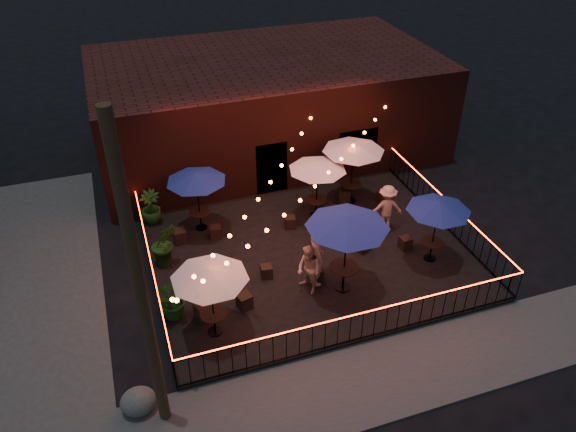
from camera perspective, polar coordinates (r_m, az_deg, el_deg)
The scene contains 35 objects.
ground at distance 17.11m, azimuth 4.53°, elevation -8.15°, with size 110.00×110.00×0.00m, color black.
patio at distance 18.46m, azimuth 2.15°, elevation -4.00°, with size 10.00×8.00×0.15m, color black.
sidewalk at distance 15.12m, azimuth 9.46°, elevation -15.94°, with size 18.00×2.50×0.05m, color #43413E.
brick_building at distance 24.29m, azimuth -2.28°, elevation 11.34°, with size 14.00×8.00×4.00m.
utility_pole at distance 11.63m, azimuth -14.72°, elevation -7.53°, with size 0.26×0.26×8.00m, color #392417.
fence_front at distance 15.37m, azimuth 7.56°, elevation -11.08°, with size 10.00×0.04×1.04m.
fence_left at distance 17.30m, azimuth -13.57°, elevation -5.71°, with size 0.04×8.00×1.04m.
fence_right at distance 20.14m, azimuth 15.62°, elevation 0.33°, with size 0.04×8.00×1.04m.
festoon_lights at distance 16.51m, azimuth -0.58°, elevation 1.31°, with size 10.02×8.72×1.32m.
cafe_table_0 at distance 14.53m, azimuth -7.99°, elevation -5.90°, with size 2.67×2.67×2.27m.
cafe_table_1 at distance 18.67m, azimuth -9.33°, elevation 3.86°, with size 2.26×2.26×2.22m.
cafe_table_2 at distance 15.69m, azimuth 6.07°, elevation -0.64°, with size 3.12×3.12×2.66m.
cafe_table_3 at distance 19.13m, azimuth 3.02°, elevation 5.07°, with size 2.31×2.31×2.21m.
cafe_table_4 at distance 17.62m, azimuth 15.08°, elevation 0.89°, with size 2.59×2.59×2.19m.
cafe_table_5 at distance 19.98m, azimuth 6.69°, elevation 6.96°, with size 2.74×2.74×2.45m.
bistro_chair_0 at distance 16.19m, azimuth -8.55°, elevation -9.56°, with size 0.43×0.43×0.51m, color black.
bistro_chair_1 at distance 16.40m, azimuth -4.45°, elevation -8.62°, with size 0.39×0.39×0.46m, color black.
bistro_chair_2 at distance 19.09m, azimuth -10.95°, elevation -2.02°, with size 0.41×0.41×0.48m, color black.
bistro_chair_3 at distance 19.15m, azimuth -7.36°, elevation -1.60°, with size 0.36×0.36×0.43m, color black.
bistro_chair_4 at distance 17.40m, azimuth -2.22°, elevation -5.64°, with size 0.34×0.34×0.41m, color black.
bistro_chair_5 at distance 17.27m, azimuth 2.95°, elevation -5.97°, with size 0.36×0.36×0.43m, color black.
bistro_chair_6 at distance 19.46m, azimuth 0.19°, elevation -0.62°, with size 0.36×0.36×0.42m, color black.
bistro_chair_7 at distance 20.04m, azimuth 3.98°, elevation 0.62°, with size 0.44×0.44×0.52m, color black.
bistro_chair_8 at distance 18.57m, azimuth 7.56°, elevation -2.77°, with size 0.43×0.43×0.51m, color black.
bistro_chair_9 at distance 18.91m, azimuth 11.81°, elevation -2.68°, with size 0.35×0.35×0.41m, color black.
bistro_chair_10 at distance 20.93m, azimuth 5.66°, elevation 2.11°, with size 0.41×0.41×0.49m, color black.
bistro_chair_11 at distance 21.11m, azimuth 9.49°, elevation 1.95°, with size 0.35×0.35×0.41m, color black.
patron_a at distance 16.76m, azimuth 2.90°, elevation -4.21°, with size 0.69×0.45×1.89m, color beige.
patron_b at distance 16.52m, azimuth 2.13°, elevation -5.46°, with size 0.79×0.61×1.62m, color beige.
patron_c at distance 19.37m, azimuth 9.99°, elevation 0.85°, with size 1.08×0.62×1.67m, color tan.
potted_shrub_a at distance 16.21m, azimuth -11.55°, elevation -8.25°, with size 1.07×0.93×1.19m, color #123913.
potted_shrub_b at distance 17.98m, azimuth -12.46°, elevation -2.77°, with size 0.84×0.68×1.52m, color #113812.
potted_shrub_c at distance 20.06m, azimuth -13.80°, elevation 0.88°, with size 0.70×0.70×1.25m, color #193611.
cooler at distance 17.17m, azimuth -8.71°, elevation -5.70°, with size 0.66×0.48×0.87m.
boulder at distance 14.54m, azimuth -14.96°, elevation -17.73°, with size 0.89×0.75×0.69m, color #43433E.
Camera 1 is at (-5.32, -11.41, 11.59)m, focal length 35.00 mm.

